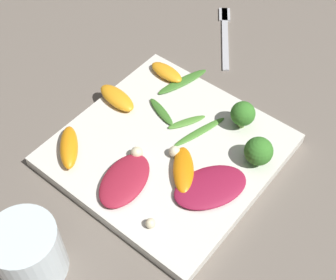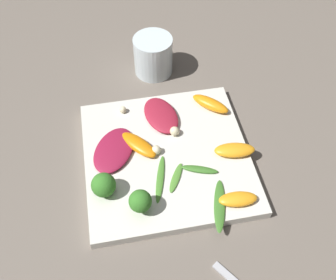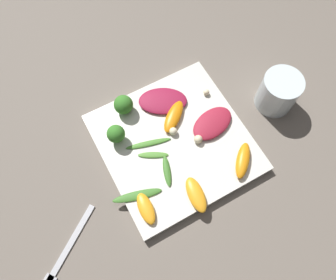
{
  "view_description": "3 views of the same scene",
  "coord_description": "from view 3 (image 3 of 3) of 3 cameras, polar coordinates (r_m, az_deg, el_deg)",
  "views": [
    {
      "loc": [
        0.26,
        -0.32,
        0.55
      ],
      "look_at": [
        -0.0,
        0.0,
        0.03
      ],
      "focal_mm": 50.0,
      "sensor_mm": 36.0,
      "label": 1
    },
    {
      "loc": [
        0.07,
        0.4,
        0.58
      ],
      "look_at": [
        -0.01,
        -0.01,
        0.04
      ],
      "focal_mm": 42.0,
      "sensor_mm": 36.0,
      "label": 2
    },
    {
      "loc": [
        -0.22,
        0.13,
        0.63
      ],
      "look_at": [
        0.0,
        0.01,
        0.04
      ],
      "focal_mm": 35.0,
      "sensor_mm": 36.0,
      "label": 3
    }
  ],
  "objects": [
    {
      "name": "orange_segment_1",
      "position": [
        0.68,
        1.0,
        4.13
      ],
      "size": [
        0.07,
        0.08,
        0.02
      ],
      "color": "orange",
      "rests_on": "plate"
    },
    {
      "name": "macadamia_nut_0",
      "position": [
        0.66,
        0.92,
        1.53
      ],
      "size": [
        0.02,
        0.02,
        0.02
      ],
      "color": "beige",
      "rests_on": "plate"
    },
    {
      "name": "drinking_glass",
      "position": [
        0.73,
        18.65,
        7.9
      ],
      "size": [
        0.08,
        0.08,
        0.08
      ],
      "color": "silver",
      "rests_on": "ground_plane"
    },
    {
      "name": "macadamia_nut_2",
      "position": [
        0.71,
        6.69,
        8.27
      ],
      "size": [
        0.01,
        0.01,
        0.01
      ],
      "color": "beige",
      "rests_on": "plate"
    },
    {
      "name": "arugula_sprig_0",
      "position": [
        0.66,
        -3.45,
        -0.62
      ],
      "size": [
        0.04,
        0.09,
        0.0
      ],
      "color": "#47842D",
      "rests_on": "plate"
    },
    {
      "name": "arugula_sprig_3",
      "position": [
        0.63,
        -5.38,
        -9.61
      ],
      "size": [
        0.04,
        0.1,
        0.01
      ],
      "color": "#3D7528",
      "rests_on": "plate"
    },
    {
      "name": "orange_segment_3",
      "position": [
        0.66,
        12.9,
        -3.48
      ],
      "size": [
        0.07,
        0.07,
        0.02
      ],
      "color": "orange",
      "rests_on": "plate"
    },
    {
      "name": "orange_segment_2",
      "position": [
        0.62,
        4.91,
        -9.48
      ],
      "size": [
        0.08,
        0.04,
        0.02
      ],
      "color": "orange",
      "rests_on": "plate"
    },
    {
      "name": "arugula_sprig_2",
      "position": [
        0.65,
        -2.6,
        -2.63
      ],
      "size": [
        0.04,
        0.06,
        0.0
      ],
      "color": "#518E33",
      "rests_on": "plate"
    },
    {
      "name": "radicchio_leaf_0",
      "position": [
        0.7,
        -0.92,
        6.82
      ],
      "size": [
        0.1,
        0.12,
        0.01
      ],
      "color": "maroon",
      "rests_on": "plate"
    },
    {
      "name": "radicchio_leaf_1",
      "position": [
        0.68,
        7.73,
        2.91
      ],
      "size": [
        0.08,
        0.11,
        0.01
      ],
      "color": "maroon",
      "rests_on": "plate"
    },
    {
      "name": "arugula_sprig_1",
      "position": [
        0.64,
        -0.18,
        -5.4
      ],
      "size": [
        0.06,
        0.03,
        0.01
      ],
      "color": "#3D7528",
      "rests_on": "plate"
    },
    {
      "name": "orange_segment_0",
      "position": [
        0.62,
        -3.84,
        -11.84
      ],
      "size": [
        0.06,
        0.03,
        0.01
      ],
      "color": "orange",
      "rests_on": "plate"
    },
    {
      "name": "broccoli_floret_1",
      "position": [
        0.65,
        -9.06,
        1.04
      ],
      "size": [
        0.04,
        0.04,
        0.04
      ],
      "color": "#7A9E51",
      "rests_on": "plate"
    },
    {
      "name": "plate",
      "position": [
        0.67,
        1.13,
        -0.5
      ],
      "size": [
        0.29,
        0.29,
        0.02
      ],
      "color": "silver",
      "rests_on": "ground_plane"
    },
    {
      "name": "macadamia_nut_1",
      "position": [
        0.66,
        5.28,
        0.13
      ],
      "size": [
        0.02,
        0.02,
        0.02
      ],
      "color": "beige",
      "rests_on": "plate"
    },
    {
      "name": "broccoli_floret_0",
      "position": [
        0.68,
        -7.77,
        6.1
      ],
      "size": [
        0.04,
        0.04,
        0.04
      ],
      "color": "#84AD5B",
      "rests_on": "plate"
    },
    {
      "name": "fork",
      "position": [
        0.66,
        -18.11,
        -19.19
      ],
      "size": [
        0.12,
        0.15,
        0.01
      ],
      "color": "#B2B2B7",
      "rests_on": "ground_plane"
    },
    {
      "name": "ground_plane",
      "position": [
        0.68,
        1.12,
        -0.78
      ],
      "size": [
        2.4,
        2.4,
        0.0
      ],
      "primitive_type": "plane",
      "color": "#6B6056"
    }
  ]
}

